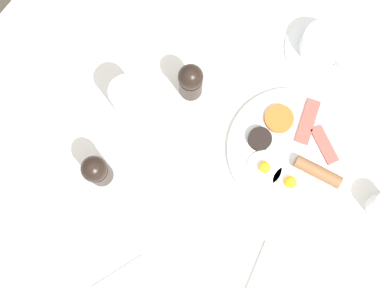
{
  "coord_description": "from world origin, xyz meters",
  "views": [
    {
      "loc": [
        0.12,
        -0.16,
        1.84
      ],
      "look_at": [
        0.0,
        0.0,
        0.77
      ],
      "focal_mm": 50.0,
      "sensor_mm": 36.0,
      "label": 1
    }
  ],
  "objects_px": {
    "teacup_with_saucer_right": "(321,46)",
    "spoon_for_tea": "(58,130)",
    "creamer_jug": "(384,207)",
    "breakfast_plate": "(291,151)",
    "salt_grinder": "(97,171)",
    "pepper_grinder": "(191,81)",
    "wine_glass_spare": "(129,100)",
    "napkin_folded": "(285,280)"
  },
  "relations": [
    {
      "from": "teacup_with_saucer_right",
      "to": "wine_glass_spare",
      "type": "bearing_deg",
      "value": -126.22
    },
    {
      "from": "salt_grinder",
      "to": "spoon_for_tea",
      "type": "height_order",
      "value": "salt_grinder"
    },
    {
      "from": "teacup_with_saucer_right",
      "to": "napkin_folded",
      "type": "bearing_deg",
      "value": -64.09
    },
    {
      "from": "teacup_with_saucer_right",
      "to": "wine_glass_spare",
      "type": "xyz_separation_m",
      "value": [
        -0.25,
        -0.34,
        0.03
      ]
    },
    {
      "from": "teacup_with_saucer_right",
      "to": "creamer_jug",
      "type": "xyz_separation_m",
      "value": [
        0.29,
        -0.21,
        0.01
      ]
    },
    {
      "from": "breakfast_plate",
      "to": "creamer_jug",
      "type": "distance_m",
      "value": 0.21
    },
    {
      "from": "pepper_grinder",
      "to": "breakfast_plate",
      "type": "bearing_deg",
      "value": 3.14
    },
    {
      "from": "creamer_jug",
      "to": "pepper_grinder",
      "type": "height_order",
      "value": "pepper_grinder"
    },
    {
      "from": "creamer_jug",
      "to": "spoon_for_tea",
      "type": "relative_size",
      "value": 0.64
    },
    {
      "from": "teacup_with_saucer_right",
      "to": "creamer_jug",
      "type": "bearing_deg",
      "value": -36.19
    },
    {
      "from": "teacup_with_saucer_right",
      "to": "spoon_for_tea",
      "type": "bearing_deg",
      "value": -126.18
    },
    {
      "from": "creamer_jug",
      "to": "breakfast_plate",
      "type": "bearing_deg",
      "value": -176.86
    },
    {
      "from": "breakfast_plate",
      "to": "salt_grinder",
      "type": "height_order",
      "value": "salt_grinder"
    },
    {
      "from": "breakfast_plate",
      "to": "wine_glass_spare",
      "type": "bearing_deg",
      "value": -160.13
    },
    {
      "from": "spoon_for_tea",
      "to": "wine_glass_spare",
      "type": "bearing_deg",
      "value": 53.92
    },
    {
      "from": "spoon_for_tea",
      "to": "pepper_grinder",
      "type": "bearing_deg",
      "value": 53.54
    },
    {
      "from": "breakfast_plate",
      "to": "spoon_for_tea",
      "type": "bearing_deg",
      "value": -149.35
    },
    {
      "from": "breakfast_plate",
      "to": "wine_glass_spare",
      "type": "relative_size",
      "value": 2.17
    },
    {
      "from": "breakfast_plate",
      "to": "salt_grinder",
      "type": "xyz_separation_m",
      "value": [
        -0.29,
        -0.27,
        0.05
      ]
    },
    {
      "from": "breakfast_plate",
      "to": "pepper_grinder",
      "type": "xyz_separation_m",
      "value": [
        -0.25,
        -0.01,
        0.05
      ]
    },
    {
      "from": "breakfast_plate",
      "to": "teacup_with_saucer_right",
      "type": "distance_m",
      "value": 0.23
    },
    {
      "from": "wine_glass_spare",
      "to": "salt_grinder",
      "type": "relative_size",
      "value": 1.04
    },
    {
      "from": "breakfast_plate",
      "to": "napkin_folded",
      "type": "distance_m",
      "value": 0.26
    },
    {
      "from": "breakfast_plate",
      "to": "napkin_folded",
      "type": "bearing_deg",
      "value": -57.79
    },
    {
      "from": "breakfast_plate",
      "to": "salt_grinder",
      "type": "bearing_deg",
      "value": -136.85
    },
    {
      "from": "wine_glass_spare",
      "to": "creamer_jug",
      "type": "relative_size",
      "value": 1.57
    },
    {
      "from": "teacup_with_saucer_right",
      "to": "creamer_jug",
      "type": "distance_m",
      "value": 0.35
    },
    {
      "from": "creamer_jug",
      "to": "pepper_grinder",
      "type": "relative_size",
      "value": 0.66
    },
    {
      "from": "teacup_with_saucer_right",
      "to": "wine_glass_spare",
      "type": "relative_size",
      "value": 1.2
    },
    {
      "from": "creamer_jug",
      "to": "napkin_folded",
      "type": "relative_size",
      "value": 0.52
    },
    {
      "from": "breakfast_plate",
      "to": "spoon_for_tea",
      "type": "height_order",
      "value": "breakfast_plate"
    },
    {
      "from": "creamer_jug",
      "to": "spoon_for_tea",
      "type": "distance_m",
      "value": 0.68
    },
    {
      "from": "napkin_folded",
      "to": "creamer_jug",
      "type": "bearing_deg",
      "value": 72.62
    },
    {
      "from": "pepper_grinder",
      "to": "napkin_folded",
      "type": "xyz_separation_m",
      "value": [
        0.38,
        -0.21,
        -0.06
      ]
    },
    {
      "from": "wine_glass_spare",
      "to": "spoon_for_tea",
      "type": "xyz_separation_m",
      "value": [
        -0.1,
        -0.13,
        -0.06
      ]
    },
    {
      "from": "breakfast_plate",
      "to": "pepper_grinder",
      "type": "height_order",
      "value": "pepper_grinder"
    },
    {
      "from": "pepper_grinder",
      "to": "wine_glass_spare",
      "type": "bearing_deg",
      "value": -126.93
    },
    {
      "from": "breakfast_plate",
      "to": "wine_glass_spare",
      "type": "distance_m",
      "value": 0.35
    },
    {
      "from": "pepper_grinder",
      "to": "salt_grinder",
      "type": "height_order",
      "value": "same"
    },
    {
      "from": "teacup_with_saucer_right",
      "to": "creamer_jug",
      "type": "height_order",
      "value": "creamer_jug"
    },
    {
      "from": "pepper_grinder",
      "to": "creamer_jug",
      "type": "bearing_deg",
      "value": 3.14
    },
    {
      "from": "breakfast_plate",
      "to": "napkin_folded",
      "type": "relative_size",
      "value": 1.76
    }
  ]
}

